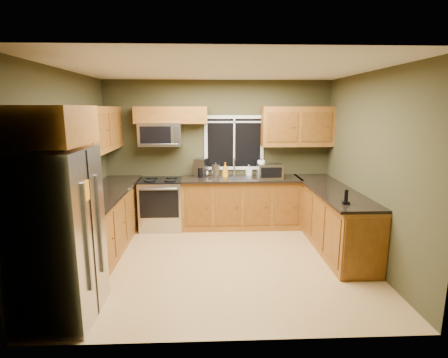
{
  "coord_description": "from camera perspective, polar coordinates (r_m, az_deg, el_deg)",
  "views": [
    {
      "loc": [
        -0.16,
        -4.77,
        2.2
      ],
      "look_at": [
        0.05,
        0.35,
        1.15
      ],
      "focal_mm": 28.0,
      "sensor_mm": 36.0,
      "label": 1
    }
  ],
  "objects": [
    {
      "name": "floor",
      "position": [
        5.25,
        -0.4,
        -13.17
      ],
      "size": [
        4.2,
        4.2,
        0.0
      ],
      "primitive_type": "plane",
      "color": "tan",
      "rests_on": "ground"
    },
    {
      "name": "ceiling",
      "position": [
        4.8,
        -0.44,
        17.56
      ],
      "size": [
        4.2,
        4.2,
        0.0
      ],
      "primitive_type": "plane",
      "rotation": [
        3.14,
        0.0,
        0.0
      ],
      "color": "white",
      "rests_on": "back_wall"
    },
    {
      "name": "back_wall",
      "position": [
        6.63,
        -0.96,
        4.2
      ],
      "size": [
        4.2,
        0.0,
        4.2
      ],
      "primitive_type": "plane",
      "rotation": [
        1.57,
        0.0,
        0.0
      ],
      "color": "#3B3920",
      "rests_on": "ground"
    },
    {
      "name": "front_wall",
      "position": [
        3.09,
        0.74,
        -4.33
      ],
      "size": [
        4.2,
        0.0,
        4.2
      ],
      "primitive_type": "plane",
      "rotation": [
        -1.57,
        0.0,
        0.0
      ],
      "color": "#3B3920",
      "rests_on": "ground"
    },
    {
      "name": "left_wall",
      "position": [
        5.22,
        -24.14,
        1.19
      ],
      "size": [
        0.0,
        3.6,
        3.6
      ],
      "primitive_type": "plane",
      "rotation": [
        1.57,
        0.0,
        1.57
      ],
      "color": "#3B3920",
      "rests_on": "ground"
    },
    {
      "name": "right_wall",
      "position": [
        5.35,
        22.69,
        1.53
      ],
      "size": [
        0.0,
        3.6,
        3.6
      ],
      "primitive_type": "plane",
      "rotation": [
        1.57,
        0.0,
        -1.57
      ],
      "color": "#3B3920",
      "rests_on": "ground"
    },
    {
      "name": "window",
      "position": [
        6.6,
        1.66,
        5.93
      ],
      "size": [
        1.12,
        0.03,
        1.02
      ],
      "color": "white",
      "rests_on": "back_wall"
    },
    {
      "name": "base_cabinets_left",
      "position": [
        5.77,
        -18.89,
        -6.74
      ],
      "size": [
        0.6,
        2.65,
        0.9
      ],
      "primitive_type": "cube",
      "color": "brown",
      "rests_on": "ground"
    },
    {
      "name": "countertop_left",
      "position": [
        5.63,
        -18.95,
        -2.19
      ],
      "size": [
        0.65,
        2.65,
        0.04
      ],
      "primitive_type": "cube",
      "color": "black",
      "rests_on": "base_cabinets_left"
    },
    {
      "name": "base_cabinets_back",
      "position": [
        6.54,
        2.78,
        -3.98
      ],
      "size": [
        2.17,
        0.6,
        0.9
      ],
      "primitive_type": "cube",
      "color": "brown",
      "rests_on": "ground"
    },
    {
      "name": "countertop_back",
      "position": [
        6.4,
        2.84,
        0.02
      ],
      "size": [
        2.17,
        0.65,
        0.04
      ],
      "primitive_type": "cube",
      "color": "black",
      "rests_on": "base_cabinets_back"
    },
    {
      "name": "base_cabinets_peninsula",
      "position": [
        5.93,
        17.18,
        -6.13
      ],
      "size": [
        0.6,
        2.52,
        0.9
      ],
      "color": "brown",
      "rests_on": "ground"
    },
    {
      "name": "countertop_peninsula",
      "position": [
        5.81,
        17.19,
        -1.69
      ],
      "size": [
        0.65,
        2.5,
        0.04
      ],
      "primitive_type": "cube",
      "color": "black",
      "rests_on": "base_cabinets_peninsula"
    },
    {
      "name": "upper_cabinets_left",
      "position": [
        5.55,
        -21.18,
        7.29
      ],
      "size": [
        0.33,
        2.65,
        0.72
      ],
      "primitive_type": "cube",
      "color": "brown",
      "rests_on": "left_wall"
    },
    {
      "name": "upper_cabinets_back_left",
      "position": [
        6.44,
        -8.64,
        10.28
      ],
      "size": [
        1.3,
        0.33,
        0.3
      ],
      "primitive_type": "cube",
      "color": "brown",
      "rests_on": "back_wall"
    },
    {
      "name": "upper_cabinets_back_right",
      "position": [
        6.62,
        11.86,
        8.38
      ],
      "size": [
        1.3,
        0.33,
        0.72
      ],
      "primitive_type": "cube",
      "color": "brown",
      "rests_on": "back_wall"
    },
    {
      "name": "upper_cabinet_over_fridge",
      "position": [
        3.82,
        -27.05,
        7.8
      ],
      "size": [
        0.72,
        0.9,
        0.38
      ],
      "primitive_type": "cube",
      "color": "brown",
      "rests_on": "left_wall"
    },
    {
      "name": "refrigerator",
      "position": [
        4.03,
        -25.56,
        -8.41
      ],
      "size": [
        0.74,
        0.9,
        1.8
      ],
      "color": "#B7B7BC",
      "rests_on": "ground"
    },
    {
      "name": "range",
      "position": [
        6.54,
        -10.12,
        -3.98
      ],
      "size": [
        0.76,
        0.69,
        0.94
      ],
      "color": "#B7B7BC",
      "rests_on": "ground"
    },
    {
      "name": "microwave",
      "position": [
        6.46,
        -10.36,
        7.2
      ],
      "size": [
        0.76,
        0.41,
        0.42
      ],
      "color": "#B7B7BC",
      "rests_on": "back_wall"
    },
    {
      "name": "sink",
      "position": [
        6.4,
        1.81,
        0.33
      ],
      "size": [
        0.6,
        0.42,
        0.36
      ],
      "color": "slate",
      "rests_on": "countertop_back"
    },
    {
      "name": "toaster_oven",
      "position": [
        6.36,
        7.48,
        1.29
      ],
      "size": [
        0.44,
        0.35,
        0.27
      ],
      "color": "#B7B7BC",
      "rests_on": "countertop_back"
    },
    {
      "name": "coffee_maker",
      "position": [
        6.5,
        -3.77,
        1.78
      ],
      "size": [
        0.27,
        0.32,
        0.34
      ],
      "color": "slate",
      "rests_on": "countertop_back"
    },
    {
      "name": "kettle",
      "position": [
        6.52,
        -1.36,
        1.55
      ],
      "size": [
        0.16,
        0.16,
        0.27
      ],
      "color": "#B7B7BC",
      "rests_on": "countertop_back"
    },
    {
      "name": "paper_towel_roll",
      "position": [
        6.46,
        6.06,
        1.68
      ],
      "size": [
        0.17,
        0.17,
        0.35
      ],
      "color": "white",
      "rests_on": "countertop_back"
    },
    {
      "name": "soap_bottle_a",
      "position": [
        6.38,
        0.2,
        1.46
      ],
      "size": [
        0.14,
        0.14,
        0.28
      ],
      "primitive_type": "imported",
      "rotation": [
        0.0,
        0.0,
        -0.41
      ],
      "color": "orange",
      "rests_on": "countertop_back"
    },
    {
      "name": "soap_bottle_b",
      "position": [
        6.62,
        4.08,
        1.44
      ],
      "size": [
        0.12,
        0.12,
        0.2
      ],
      "primitive_type": "imported",
      "rotation": [
        0.0,
        0.0,
        0.33
      ],
      "color": "white",
      "rests_on": "countertop_back"
    },
    {
      "name": "soap_bottle_c",
      "position": [
        6.56,
        -3.11,
        1.21
      ],
      "size": [
        0.14,
        0.14,
        0.16
      ],
      "primitive_type": "imported",
      "rotation": [
        0.0,
        0.0,
        -0.08
      ],
      "color": "white",
      "rests_on": "countertop_back"
    },
    {
      "name": "cordless_phone",
      "position": [
        4.92,
        19.28,
        -3.21
      ],
      "size": [
        0.1,
        0.1,
        0.2
      ],
      "color": "black",
      "rests_on": "countertop_peninsula"
    }
  ]
}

